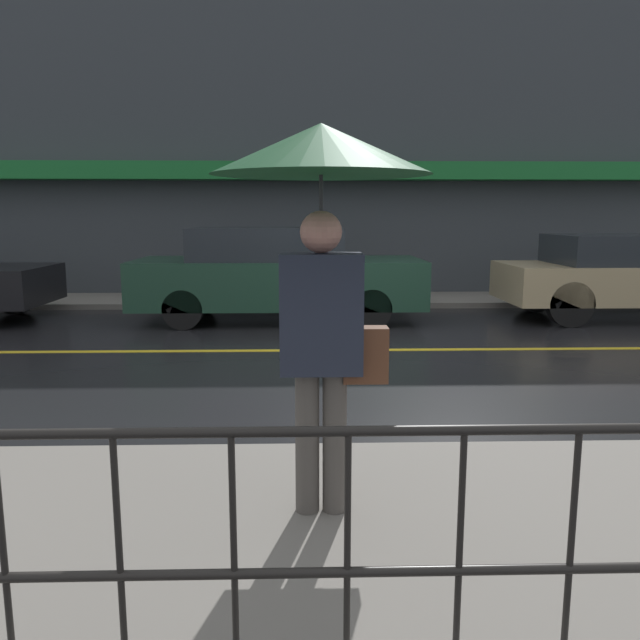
# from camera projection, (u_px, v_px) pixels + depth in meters

# --- Properties ---
(ground_plane) EXTENTS (80.00, 80.00, 0.00)m
(ground_plane) POSITION_uv_depth(u_px,v_px,m) (374.00, 350.00, 8.07)
(ground_plane) COLOR black
(sidewalk_near) EXTENTS (28.00, 2.57, 0.10)m
(sidewalk_near) POSITION_uv_depth(u_px,v_px,m) (480.00, 540.00, 3.26)
(sidewalk_near) COLOR slate
(sidewalk_near) RESTS_ON ground_plane
(sidewalk_far) EXTENTS (28.00, 1.71, 0.10)m
(sidewalk_far) POSITION_uv_depth(u_px,v_px,m) (349.00, 300.00, 12.44)
(sidewalk_far) COLOR slate
(sidewalk_far) RESTS_ON ground_plane
(lane_marking) EXTENTS (25.20, 0.12, 0.01)m
(lane_marking) POSITION_uv_depth(u_px,v_px,m) (374.00, 350.00, 8.07)
(lane_marking) COLOR gold
(lane_marking) RESTS_ON ground_plane
(building_storefront) EXTENTS (28.00, 0.85, 6.45)m
(building_storefront) POSITION_uv_depth(u_px,v_px,m) (347.00, 143.00, 12.88)
(building_storefront) COLOR #383D42
(building_storefront) RESTS_ON ground_plane
(railing_foreground) EXTENTS (12.00, 0.04, 0.94)m
(railing_foreground) POSITION_uv_depth(u_px,v_px,m) (573.00, 520.00, 2.13)
(railing_foreground) COLOR black
(railing_foreground) RESTS_ON sidewalk_near
(pedestrian) EXTENTS (1.13, 1.13, 2.09)m
(pedestrian) POSITION_uv_depth(u_px,v_px,m) (322.00, 202.00, 3.20)
(pedestrian) COLOR #4C4742
(pedestrian) RESTS_ON sidewalk_near
(car_dark_green) EXTENTS (4.65, 1.81, 1.52)m
(car_dark_green) POSITION_uv_depth(u_px,v_px,m) (277.00, 274.00, 10.24)
(car_dark_green) COLOR #193828
(car_dark_green) RESTS_ON ground_plane
(car_tan) EXTENTS (4.13, 1.73, 1.40)m
(car_tan) POSITION_uv_depth(u_px,v_px,m) (626.00, 275.00, 10.41)
(car_tan) COLOR tan
(car_tan) RESTS_ON ground_plane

